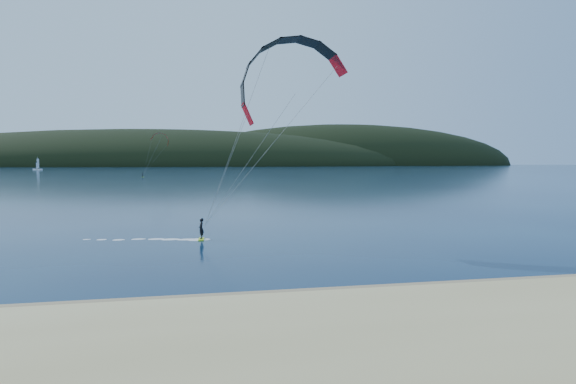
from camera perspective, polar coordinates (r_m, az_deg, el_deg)
The scene contains 6 objects.
ground at distance 19.74m, azimuth -7.93°, elevation -16.73°, with size 1800.00×1800.00×0.00m, color #071633.
wet_sand at distance 23.99m, azimuth -8.55°, elevation -12.88°, with size 220.00×2.50×0.10m.
headland at distance 763.79m, azimuth -11.01°, elevation 3.12°, with size 1200.00×310.00×140.00m.
kitesurfer_near at distance 38.43m, azimuth 0.39°, elevation 11.28°, with size 22.96×7.74×16.49m.
kitesurfer_far at distance 212.04m, azimuth -15.25°, elevation 5.82°, with size 12.55×7.29×18.57m.
sailboat at distance 430.52m, azimuth -27.97°, elevation 2.46°, with size 7.70×5.21×10.77m.
Camera 1 is at (-0.97, -18.47, 6.88)m, focal length 29.46 mm.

